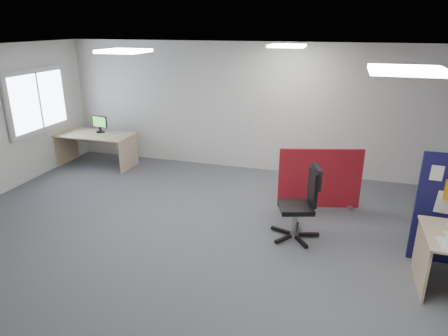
% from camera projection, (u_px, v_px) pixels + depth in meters
% --- Properties ---
extents(floor, '(9.00, 9.00, 0.00)m').
position_uv_depth(floor, '(216.00, 251.00, 5.65)').
color(floor, '#505257').
rests_on(floor, ground).
extents(ceiling, '(9.00, 7.00, 0.02)m').
position_uv_depth(ceiling, '(215.00, 53.00, 4.73)').
color(ceiling, white).
rests_on(ceiling, wall_back).
extents(wall_back, '(9.00, 0.02, 2.70)m').
position_uv_depth(wall_back, '(267.00, 109.00, 8.34)').
color(wall_back, silver).
rests_on(wall_back, floor).
extents(window, '(0.06, 1.70, 1.30)m').
position_uv_depth(window, '(38.00, 101.00, 8.12)').
color(window, white).
rests_on(window, wall_left).
extents(ceiling_lights, '(4.10, 4.10, 0.04)m').
position_uv_depth(ceiling_lights, '(254.00, 53.00, 5.25)').
color(ceiling_lights, white).
rests_on(ceiling_lights, ceiling).
extents(red_divider, '(1.38, 0.40, 1.06)m').
position_uv_depth(red_divider, '(320.00, 179.00, 6.85)').
color(red_divider, maroon).
rests_on(red_divider, floor).
extents(second_desk, '(1.66, 0.83, 0.73)m').
position_uv_depth(second_desk, '(97.00, 141.00, 8.93)').
color(second_desk, tan).
rests_on(second_desk, floor).
extents(monitor_second, '(0.41, 0.19, 0.38)m').
position_uv_depth(monitor_second, '(100.00, 123.00, 8.89)').
color(monitor_second, black).
rests_on(monitor_second, second_desk).
extents(office_chair, '(0.74, 0.71, 1.11)m').
position_uv_depth(office_chair, '(304.00, 199.00, 5.81)').
color(office_chair, black).
rests_on(office_chair, floor).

